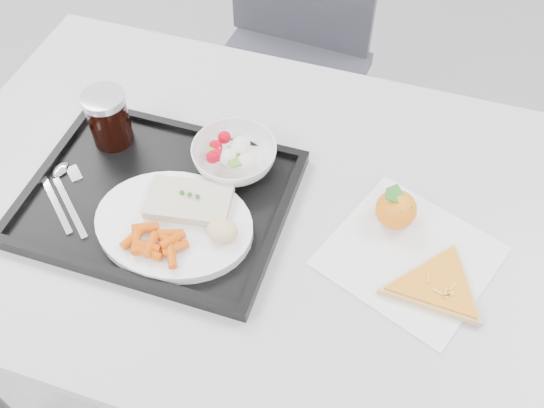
{
  "coord_description": "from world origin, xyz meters",
  "views": [
    {
      "loc": [
        0.23,
        -0.32,
        1.59
      ],
      "look_at": [
        0.03,
        0.3,
        0.77
      ],
      "focal_mm": 40.0,
      "sensor_mm": 36.0,
      "label": 1
    }
  ],
  "objects_px": {
    "cola_glass": "(108,117)",
    "pizza_slice": "(438,286)",
    "chair": "(290,42)",
    "table": "(256,226)",
    "tray": "(159,199)",
    "salad_bowl": "(235,156)",
    "tangerine": "(396,209)",
    "dinner_plate": "(174,225)"
  },
  "relations": [
    {
      "from": "cola_glass",
      "to": "pizza_slice",
      "type": "height_order",
      "value": "cola_glass"
    },
    {
      "from": "chair",
      "to": "pizza_slice",
      "type": "bearing_deg",
      "value": -58.9
    },
    {
      "from": "table",
      "to": "tray",
      "type": "distance_m",
      "value": 0.19
    },
    {
      "from": "salad_bowl",
      "to": "tangerine",
      "type": "xyz_separation_m",
      "value": [
        0.3,
        -0.03,
        -0.0
      ]
    },
    {
      "from": "chair",
      "to": "tangerine",
      "type": "xyz_separation_m",
      "value": [
        0.39,
        -0.69,
        0.25
      ]
    },
    {
      "from": "table",
      "to": "tangerine",
      "type": "distance_m",
      "value": 0.26
    },
    {
      "from": "tray",
      "to": "cola_glass",
      "type": "relative_size",
      "value": 4.17
    },
    {
      "from": "tray",
      "to": "tangerine",
      "type": "height_order",
      "value": "tangerine"
    },
    {
      "from": "salad_bowl",
      "to": "tangerine",
      "type": "distance_m",
      "value": 0.3
    },
    {
      "from": "chair",
      "to": "tray",
      "type": "distance_m",
      "value": 0.81
    },
    {
      "from": "dinner_plate",
      "to": "tangerine",
      "type": "xyz_separation_m",
      "value": [
        0.35,
        0.14,
        0.01
      ]
    },
    {
      "from": "chair",
      "to": "tray",
      "type": "relative_size",
      "value": 2.07
    },
    {
      "from": "cola_glass",
      "to": "tangerine",
      "type": "bearing_deg",
      "value": -1.89
    },
    {
      "from": "chair",
      "to": "pizza_slice",
      "type": "distance_m",
      "value": 0.96
    },
    {
      "from": "table",
      "to": "cola_glass",
      "type": "xyz_separation_m",
      "value": [
        -0.3,
        0.06,
        0.14
      ]
    },
    {
      "from": "tray",
      "to": "pizza_slice",
      "type": "height_order",
      "value": "tray"
    },
    {
      "from": "table",
      "to": "pizza_slice",
      "type": "relative_size",
      "value": 4.68
    },
    {
      "from": "tray",
      "to": "table",
      "type": "bearing_deg",
      "value": 16.32
    },
    {
      "from": "salad_bowl",
      "to": "pizza_slice",
      "type": "xyz_separation_m",
      "value": [
        0.39,
        -0.14,
        -0.03
      ]
    },
    {
      "from": "chair",
      "to": "cola_glass",
      "type": "relative_size",
      "value": 8.61
    },
    {
      "from": "table",
      "to": "pizza_slice",
      "type": "distance_m",
      "value": 0.35
    },
    {
      "from": "salad_bowl",
      "to": "cola_glass",
      "type": "height_order",
      "value": "cola_glass"
    },
    {
      "from": "tangerine",
      "to": "pizza_slice",
      "type": "xyz_separation_m",
      "value": [
        0.09,
        -0.11,
        -0.02
      ]
    },
    {
      "from": "dinner_plate",
      "to": "pizza_slice",
      "type": "bearing_deg",
      "value": 3.53
    },
    {
      "from": "tray",
      "to": "tangerine",
      "type": "bearing_deg",
      "value": 11.96
    },
    {
      "from": "table",
      "to": "salad_bowl",
      "type": "bearing_deg",
      "value": 133.12
    },
    {
      "from": "chair",
      "to": "pizza_slice",
      "type": "height_order",
      "value": "chair"
    },
    {
      "from": "table",
      "to": "tray",
      "type": "height_order",
      "value": "tray"
    },
    {
      "from": "dinner_plate",
      "to": "cola_glass",
      "type": "xyz_separation_m",
      "value": [
        -0.19,
        0.16,
        0.05
      ]
    },
    {
      "from": "cola_glass",
      "to": "tangerine",
      "type": "xyz_separation_m",
      "value": [
        0.54,
        -0.02,
        -0.04
      ]
    },
    {
      "from": "tangerine",
      "to": "pizza_slice",
      "type": "relative_size",
      "value": 0.35
    },
    {
      "from": "table",
      "to": "tangerine",
      "type": "relative_size",
      "value": 13.42
    },
    {
      "from": "tangerine",
      "to": "salad_bowl",
      "type": "bearing_deg",
      "value": 174.96
    },
    {
      "from": "chair",
      "to": "tangerine",
      "type": "relative_size",
      "value": 10.4
    },
    {
      "from": "salad_bowl",
      "to": "tangerine",
      "type": "bearing_deg",
      "value": -5.04
    },
    {
      "from": "dinner_plate",
      "to": "pizza_slice",
      "type": "height_order",
      "value": "dinner_plate"
    },
    {
      "from": "chair",
      "to": "dinner_plate",
      "type": "xyz_separation_m",
      "value": [
        0.05,
        -0.83,
        0.24
      ]
    },
    {
      "from": "dinner_plate",
      "to": "salad_bowl",
      "type": "xyz_separation_m",
      "value": [
        0.05,
        0.16,
        0.01
      ]
    },
    {
      "from": "chair",
      "to": "salad_bowl",
      "type": "distance_m",
      "value": 0.72
    },
    {
      "from": "chair",
      "to": "salad_bowl",
      "type": "bearing_deg",
      "value": -82.0
    },
    {
      "from": "tray",
      "to": "tangerine",
      "type": "relative_size",
      "value": 5.03
    },
    {
      "from": "tangerine",
      "to": "pizza_slice",
      "type": "height_order",
      "value": "tangerine"
    }
  ]
}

